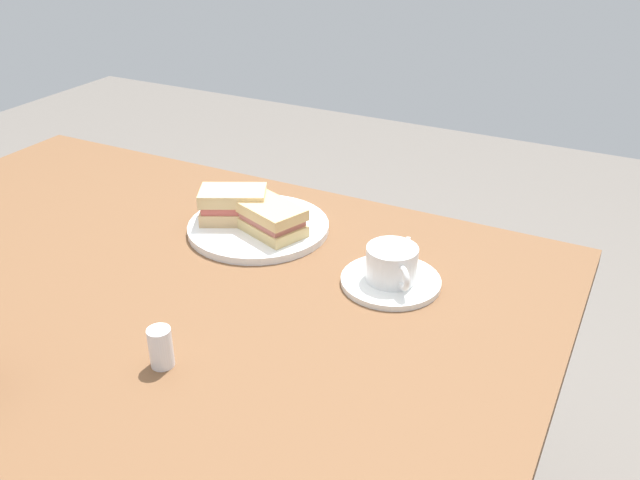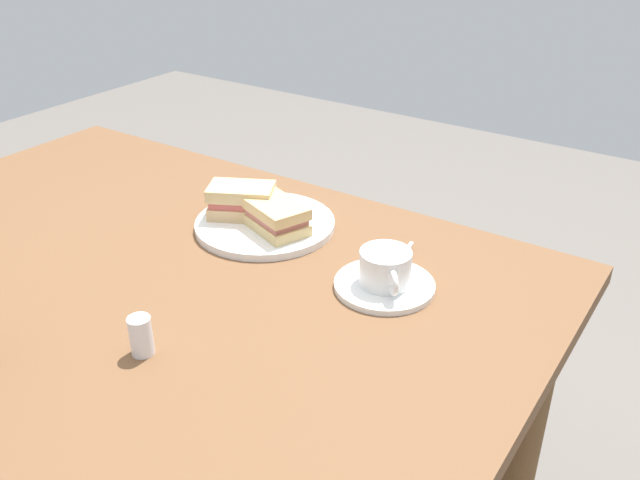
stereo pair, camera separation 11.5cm
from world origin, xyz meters
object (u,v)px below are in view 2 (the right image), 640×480
Objects in this scene: sandwich_back at (242,201)px; salt_shaker at (141,336)px; sandwich_front at (273,214)px; coffee_cup at (386,267)px; spoon at (400,259)px; sandwich_plate at (265,224)px; dining_table at (160,325)px; coffee_saucer at (384,285)px.

salt_shaker is (-0.14, 0.39, -0.02)m from sandwich_back.
sandwich_front is 1.72× the size of coffee_cup.
salt_shaker reaches higher than spoon.
sandwich_plate is at bearing -12.06° from coffee_cup.
sandwich_back is (-0.03, -0.21, 0.17)m from dining_table.
sandwich_front is at bearing 175.83° from sandwich_back.
dining_table is 0.26m from sandwich_plate.
sandwich_plate is 2.63× the size of spoon.
dining_table is 14.02× the size of coffee_cup.
sandwich_back is at bearing -97.55° from dining_table.
salt_shaker is at bearing 99.68° from sandwich_front.
coffee_cup is at bearing -120.70° from salt_shaker.
sandwich_back is (0.08, -0.01, 0.00)m from sandwich_front.
dining_table is 22.69× the size of salt_shaker.
dining_table is at bearing 70.32° from sandwich_plate.
coffee_saucer is at bearing 170.77° from sandwich_back.
sandwich_back is at bearing 6.73° from sandwich_plate.
salt_shaker is (0.19, 0.33, 0.02)m from coffee_saucer.
coffee_cup reaches higher than spoon.
sandwich_plate is at bearing -173.27° from sandwich_back.
spoon is 0.45m from salt_shaker.
coffee_cup is 0.94× the size of spoon.
salt_shaker reaches higher than coffee_saucer.
coffee_saucer is at bearing -46.70° from coffee_cup.
salt_shaker is (-0.17, 0.18, 0.15)m from dining_table.
sandwich_front is at bearing -10.70° from coffee_saucer.
coffee_saucer is at bearing -120.47° from salt_shaker.
spoon is at bearing -173.93° from sandwich_front.
coffee_saucer is 0.03m from coffee_cup.
dining_table is at bearing -46.18° from salt_shaker.
sandwich_front is 0.27m from coffee_cup.
sandwich_back is 2.42× the size of salt_shaker.
sandwich_back is 1.50× the size of coffee_cup.
coffee_saucer is (-0.36, -0.15, 0.13)m from dining_table.
sandwich_front is 2.78× the size of salt_shaker.
sandwich_front reaches higher than salt_shaker.
dining_table is 8.17× the size of sandwich_front.
dining_table is 0.27m from sandwich_back.
coffee_cup is at bearing 169.09° from sandwich_front.
salt_shaker reaches higher than sandwich_plate.
dining_table is 9.36× the size of sandwich_back.
sandwich_back is 0.34m from coffee_saucer.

